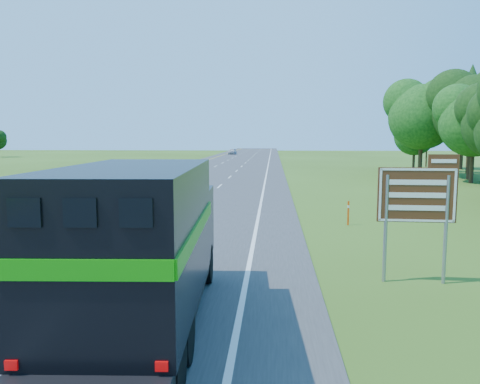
{
  "coord_description": "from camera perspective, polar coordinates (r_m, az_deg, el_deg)",
  "views": [
    {
      "loc": [
        6.23,
        -0.21,
        4.01
      ],
      "look_at": [
        4.66,
        21.86,
        1.44
      ],
      "focal_mm": 35.0,
      "sensor_mm": 36.0,
      "label": 1
    }
  ],
  "objects": [
    {
      "name": "road",
      "position": [
        50.75,
        -3.0,
        2.1
      ],
      "size": [
        15.0,
        260.0,
        0.04
      ],
      "primitive_type": "cube",
      "color": "#38383A",
      "rests_on": "ground"
    },
    {
      "name": "lane_markings",
      "position": [
        50.75,
        -3.0,
        2.13
      ],
      "size": [
        11.15,
        260.0,
        0.01
      ],
      "color": "yellow",
      "rests_on": "road"
    },
    {
      "name": "horse_truck",
      "position": [
        9.84,
        -11.84,
        -6.0
      ],
      "size": [
        2.83,
        7.89,
        3.44
      ],
      "rotation": [
        0.0,
        0.0,
        0.06
      ],
      "color": "black",
      "rests_on": "road"
    },
    {
      "name": "white_suv",
      "position": [
        43.95,
        -8.85,
        2.63
      ],
      "size": [
        3.51,
        7.13,
        1.95
      ],
      "primitive_type": "imported",
      "rotation": [
        0.0,
        0.0,
        0.04
      ],
      "color": "white",
      "rests_on": "road"
    },
    {
      "name": "far_car",
      "position": [
        113.75,
        -0.95,
        4.98
      ],
      "size": [
        1.97,
        4.33,
        1.44
      ],
      "primitive_type": "imported",
      "rotation": [
        0.0,
        0.0,
        -0.06
      ],
      "color": "#B9B8C0",
      "rests_on": "road"
    },
    {
      "name": "exit_sign",
      "position": [
        13.66,
        20.9,
        -0.93
      ],
      "size": [
        2.11,
        0.16,
        3.57
      ],
      "rotation": [
        0.0,
        0.0,
        -0.04
      ],
      "color": "gray",
      "rests_on": "ground"
    },
    {
      "name": "delineator",
      "position": [
        22.1,
        13.06,
        -2.42
      ],
      "size": [
        0.09,
        0.05,
        1.12
      ],
      "color": "#FC4A0D",
      "rests_on": "ground"
    }
  ]
}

